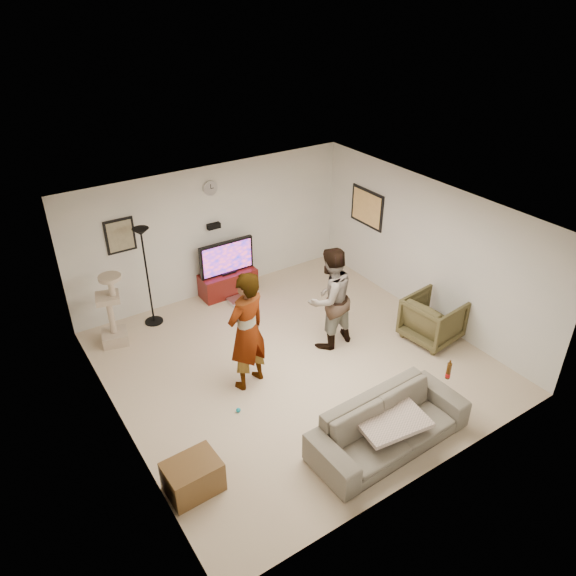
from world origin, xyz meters
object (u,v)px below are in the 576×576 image
tv (227,257)px  sofa (389,425)px  tv_stand (228,283)px  person_left (247,331)px  person_right (330,298)px  side_table (193,477)px  armchair (433,319)px  cat_tree (110,310)px  floor_lamp (148,278)px  beer_bottle (449,371)px

tv → sofa: bearing=-90.9°
sofa → tv_stand: bearing=87.4°
person_left → person_right: (1.61, 0.16, -0.07)m
tv → person_right: bearing=-75.4°
sofa → side_table: 2.57m
tv → person_right: (0.62, -2.38, 0.10)m
person_right → tv: bearing=-80.6°
person_left → armchair: person_left is taller
cat_tree → person_right: size_ratio=0.73×
person_right → armchair: bearing=146.1°
floor_lamp → armchair: floor_lamp is taller
tv → armchair: (2.16, -3.23, -0.39)m
person_right → side_table: 3.55m
floor_lamp → armchair: bearing=-39.2°
tv_stand → armchair: (2.16, -3.23, 0.16)m
person_left → armchair: bearing=151.5°
cat_tree → tv: bearing=9.4°
cat_tree → sofa: 4.81m
armchair → tv_stand: bearing=27.3°
floor_lamp → beer_bottle: bearing=-60.4°
person_left → floor_lamp: bearing=-92.0°
person_left → side_table: bearing=25.1°
tv_stand → cat_tree: (-2.36, -0.39, 0.41)m
tv_stand → tv: bearing=0.0°
sofa → beer_bottle: (1.01, 0.00, 0.45)m
tv_stand → floor_lamp: (-1.59, -0.16, 0.68)m
floor_lamp → sofa: bearing=-71.1°
person_left → beer_bottle: size_ratio=7.60×
person_right → tv_stand: bearing=-80.6°
tv → side_table: bearing=-123.1°
person_right → armchair: (1.54, -0.85, -0.49)m
person_left → sofa: (0.92, -2.08, -0.63)m
armchair → side_table: 4.74m
side_table → person_right: bearing=25.5°
tv → person_right: 2.46m
floor_lamp → sofa: (1.52, -4.45, -0.59)m
tv → cat_tree: bearing=-170.6°
beer_bottle → armchair: bearing=48.6°
tv → person_left: 2.73m
cat_tree → side_table: bearing=-92.8°
floor_lamp → side_table: floor_lamp is taller
tv → beer_bottle: 4.71m
person_right → armchair: 1.83m
cat_tree → armchair: 5.34m
floor_lamp → beer_bottle: floor_lamp is taller
tv_stand → person_left: (-0.99, -2.54, 0.72)m
floor_lamp → person_left: bearing=-75.9°
floor_lamp → sofa: floor_lamp is taller
tv_stand → tv: 0.55m
tv → armchair: size_ratio=1.27×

